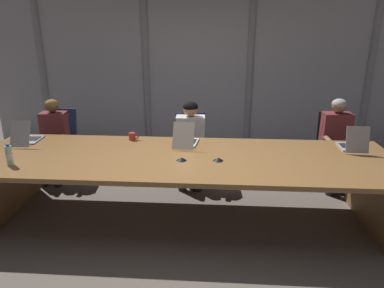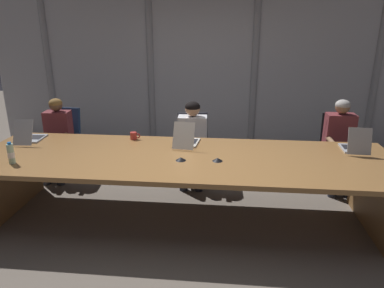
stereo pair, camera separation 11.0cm
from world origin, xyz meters
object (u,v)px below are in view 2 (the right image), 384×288
at_px(person_left_mid, 192,137).
at_px(coffee_mug_near, 134,136).
at_px(office_chair_left_end, 63,149).
at_px(person_left_end, 57,134).
at_px(office_chair_left_mid, 193,154).
at_px(conference_mic_right_side, 218,159).
at_px(laptop_left_mid, 187,140).
at_px(laptop_center, 355,146).
at_px(conference_mic_left_side, 181,159).
at_px(person_center, 340,140).
at_px(office_chair_center, 335,159).
at_px(laptop_left_end, 31,136).
at_px(water_bottle_primary, 11,154).

height_order(person_left_mid, coffee_mug_near, person_left_mid).
bearing_deg(office_chair_left_end, person_left_mid, 90.42).
height_order(person_left_end, person_left_mid, same).
height_order(office_chair_left_mid, person_left_mid, person_left_mid).
bearing_deg(conference_mic_right_side, laptop_left_mid, 128.07).
distance_m(office_chair_left_end, conference_mic_right_side, 2.67).
distance_m(laptop_center, person_left_mid, 2.02).
bearing_deg(office_chair_left_mid, office_chair_left_end, -98.86).
distance_m(office_chair_left_end, coffee_mug_near, 1.47).
xyz_separation_m(coffee_mug_near, conference_mic_left_side, (0.67, -0.66, -0.03)).
bearing_deg(conference_mic_left_side, person_left_mid, 89.51).
relative_size(laptop_left_mid, coffee_mug_near, 3.82).
distance_m(laptop_left_mid, person_center, 2.05).
relative_size(office_chair_left_end, person_left_mid, 0.84).
xyz_separation_m(office_chair_left_mid, person_left_end, (-1.93, -0.16, 0.29)).
distance_m(office_chair_center, conference_mic_right_side, 2.08).
height_order(laptop_left_end, office_chair_left_mid, laptop_left_end).
height_order(laptop_left_mid, laptop_center, laptop_left_mid).
bearing_deg(person_left_end, laptop_center, 76.38).
relative_size(laptop_left_end, person_center, 0.40).
bearing_deg(office_chair_center, conference_mic_left_side, -48.41).
bearing_deg(conference_mic_right_side, office_chair_center, 38.37).
distance_m(office_chair_left_mid, water_bottle_primary, 2.37).
bearing_deg(laptop_left_mid, office_chair_left_end, 74.25).
xyz_separation_m(office_chair_left_mid, office_chair_center, (1.97, 0.00, 0.01)).
relative_size(laptop_left_end, office_chair_center, 0.50).
bearing_deg(conference_mic_right_side, conference_mic_left_side, -176.99).
bearing_deg(conference_mic_left_side, conference_mic_right_side, 3.01).
bearing_deg(coffee_mug_near, office_chair_left_end, 153.60).
bearing_deg(office_chair_left_end, office_chair_center, 95.08).
bearing_deg(laptop_left_mid, laptop_center, -84.72).
bearing_deg(office_chair_left_mid, laptop_left_mid, -9.19).
height_order(laptop_left_end, person_left_mid, person_left_mid).
height_order(office_chair_center, person_left_mid, person_left_mid).
bearing_deg(laptop_left_end, conference_mic_left_side, -107.02).
relative_size(person_left_mid, conference_mic_right_side, 10.30).
distance_m(water_bottle_primary, coffee_mug_near, 1.39).
xyz_separation_m(office_chair_left_mid, water_bottle_primary, (-1.73, -1.53, 0.51)).
xyz_separation_m(person_left_end, person_center, (3.88, 0.01, 0.04)).
relative_size(laptop_center, conference_mic_left_side, 3.57).
bearing_deg(person_center, conference_mic_left_side, -59.81).
height_order(laptop_left_mid, office_chair_left_end, laptop_left_mid).
bearing_deg(person_center, office_chair_left_mid, -94.26).
xyz_separation_m(office_chair_left_mid, coffee_mug_near, (-0.69, -0.62, 0.45)).
bearing_deg(conference_mic_right_side, office_chair_left_end, 151.40).
height_order(person_center, water_bottle_primary, person_center).
height_order(laptop_left_end, water_bottle_primary, laptop_left_end).
xyz_separation_m(laptop_left_end, person_left_end, (-0.00, 0.65, -0.17)).
relative_size(office_chair_left_mid, water_bottle_primary, 4.00).
relative_size(office_chair_left_mid, person_left_mid, 0.81).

